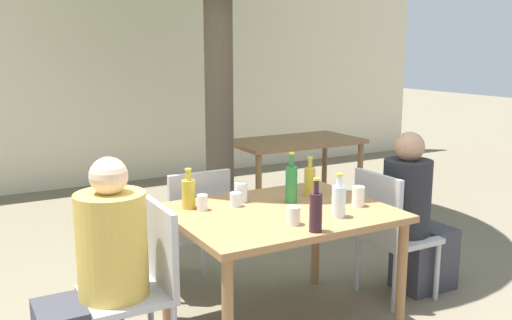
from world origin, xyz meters
name	(u,v)px	position (x,y,z in m)	size (l,w,h in m)	color
cafe_building_wall	(96,72)	(0.00, 4.30, 1.40)	(10.00, 0.08, 2.80)	beige
dining_table_front	(280,223)	(0.00, 0.00, 0.67)	(1.27, 1.00, 0.76)	#996B42
dining_table_back	(295,149)	(1.48, 2.12, 0.66)	(1.35, 0.75, 0.76)	#996B42
patio_chair_0	(142,278)	(-0.87, 0.00, 0.50)	(0.44, 0.44, 0.89)	#B2B2B7
patio_chair_1	(389,228)	(0.87, 0.00, 0.50)	(0.44, 0.44, 0.89)	#B2B2B7
patio_chair_2	(194,224)	(-0.25, 0.73, 0.50)	(0.44, 0.44, 0.89)	#B2B2B7
person_seated_0	(98,283)	(-1.10, 0.00, 0.53)	(0.58, 0.36, 1.18)	#383842
person_seated_1	(415,222)	(1.10, 0.00, 0.51)	(0.56, 0.33, 1.15)	#383842
green_bottle_0	(291,183)	(0.15, 0.11, 0.88)	(0.07, 0.07, 0.32)	#287A38
oil_cruet_1	(189,193)	(-0.46, 0.30, 0.85)	(0.08, 0.08, 0.24)	gold
wine_bottle_2	(316,211)	(-0.05, -0.44, 0.87)	(0.07, 0.07, 0.29)	#331923
oil_cruet_3	(310,180)	(0.35, 0.20, 0.86)	(0.07, 0.07, 0.25)	gold
water_bottle_4	(339,200)	(0.21, -0.28, 0.86)	(0.08, 0.08, 0.25)	silver
drinking_glass_0	(293,216)	(-0.09, -0.28, 0.81)	(0.08, 0.08, 0.10)	silver
drinking_glass_1	(241,192)	(-0.12, 0.27, 0.82)	(0.08, 0.08, 0.12)	white
drinking_glass_2	(358,196)	(0.45, -0.16, 0.82)	(0.08, 0.08, 0.12)	silver
drinking_glass_3	(236,199)	(-0.20, 0.20, 0.80)	(0.07, 0.07, 0.09)	silver
drinking_glass_4	(202,202)	(-0.41, 0.22, 0.80)	(0.06, 0.06, 0.09)	silver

